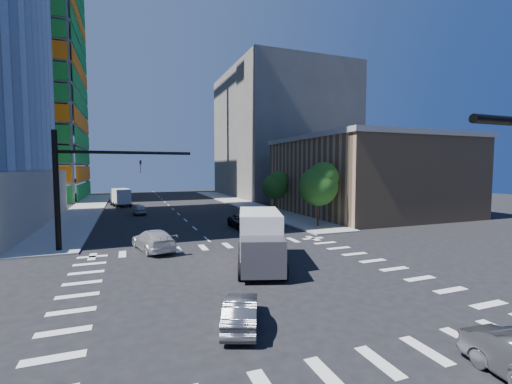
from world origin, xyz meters
name	(u,v)px	position (x,y,z in m)	size (l,w,h in m)	color
ground	(254,281)	(0.00, 0.00, 0.00)	(160.00, 160.00, 0.00)	black
road_markings	(254,281)	(0.00, 0.00, 0.01)	(20.00, 20.00, 0.01)	silver
sidewalk_ne	(242,203)	(12.50, 40.00, 0.07)	(5.00, 60.00, 0.15)	#9B9793
sidewalk_nw	(86,209)	(-12.50, 40.00, 0.07)	(5.00, 60.00, 0.15)	#9B9793
construction_building	(8,73)	(-27.41, 61.93, 24.61)	(25.16, 34.50, 70.60)	gray
commercial_building	(366,175)	(25.00, 22.00, 5.31)	(20.50, 22.50, 10.60)	#8C7151
bg_building_ne	(281,135)	(27.00, 55.00, 14.00)	(24.00, 30.00, 28.00)	#5B5752
signal_mast_nw	(79,179)	(-10.00, 11.50, 5.49)	(10.20, 0.40, 9.00)	black
tree_south	(320,184)	(12.63, 13.90, 4.69)	(4.16, 4.16, 6.82)	#382316
tree_north	(276,185)	(12.93, 25.90, 3.99)	(3.54, 3.52, 5.78)	#382316
car_nb_far	(244,221)	(4.92, 16.30, 0.71)	(2.36, 5.12, 1.42)	black
car_sb_near	(154,240)	(-4.75, 9.48, 0.79)	(2.22, 5.46, 1.59)	silver
car_sb_mid	(140,209)	(-5.00, 31.61, 0.67)	(1.59, 3.95, 1.34)	#A0A3A7
car_sb_cross	(241,311)	(-2.44, -4.98, 0.62)	(1.30, 3.73, 1.23)	#55565B
box_truck_near	(260,244)	(1.29, 2.34, 1.53)	(4.75, 7.16, 3.47)	black
box_truck_far	(120,198)	(-7.65, 43.49, 1.29)	(3.47, 5.94, 2.92)	black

